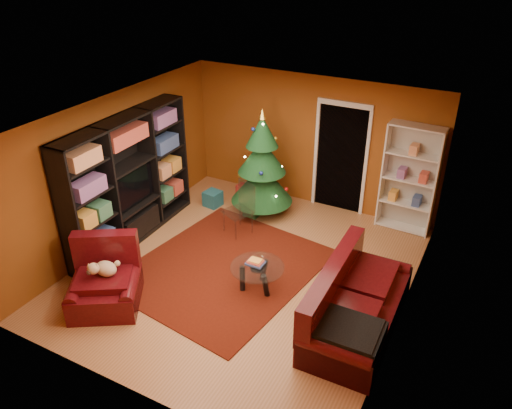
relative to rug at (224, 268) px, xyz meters
The scene contains 18 objects.
floor 0.36m from the rug, 15.49° to the left, with size 5.00×5.50×0.05m, color #A0643B.
ceiling 2.64m from the rug, 15.49° to the left, with size 5.00×5.50×0.05m, color silver.
wall_back 3.17m from the rug, 83.22° to the left, with size 5.00×0.05×2.60m, color brown.
wall_left 2.54m from the rug, behind, with size 0.05×5.50×2.60m, color brown.
wall_right 3.14m from the rug, ahead, with size 0.05×5.50×2.60m, color brown.
doorway 3.15m from the rug, 71.57° to the left, with size 1.06×0.60×2.16m, color black, non-canonical shape.
rug is the anchor object (origin of this frame).
media_unit 2.23m from the rug, behind, with size 0.45×2.93×2.24m, color black, non-canonical shape.
christmas_tree 2.25m from the rug, 99.00° to the left, with size 1.20×1.20×2.13m, color #12401C, non-canonical shape.
gift_box_teal 2.19m from the rug, 126.74° to the left, with size 0.31×0.31×0.31m, color #1A5A6E.
gift_box_green 1.81m from the rug, 103.17° to the left, with size 0.28×0.28×0.28m, color #1F6331.
gift_box_red 2.65m from the rug, 112.19° to the left, with size 0.23×0.23×0.23m, color maroon.
white_bookshelf 3.65m from the rug, 49.31° to the left, with size 0.96×0.34×2.07m, color white, non-canonical shape.
armchair 1.95m from the rug, 123.98° to the right, with size 1.05×1.05×0.82m, color #3B080C, non-canonical shape.
dog 1.94m from the rug, 124.75° to the right, with size 0.40×0.30×0.27m, color #D1B28F, non-canonical shape.
sofa 2.43m from the rug, ahead, with size 2.22×1.00×0.95m, color #3B080C, non-canonical shape.
coffee_table 0.80m from the rug, 16.54° to the right, with size 0.83×0.83×0.52m, color gray, non-canonical shape.
acrylic_chair 1.20m from the rug, 107.34° to the left, with size 0.45×0.49×0.88m, color #66605B, non-canonical shape.
Camera 1 is at (3.25, -5.78, 4.89)m, focal length 35.00 mm.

